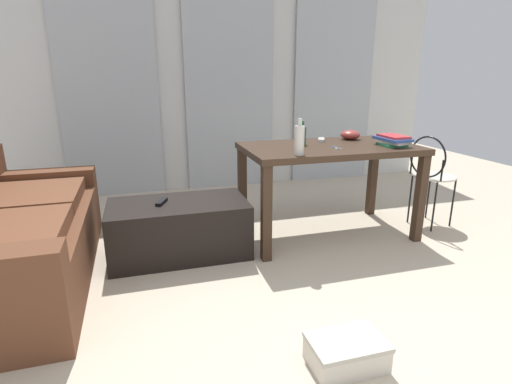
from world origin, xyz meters
name	(u,v)px	position (x,y,z in m)	size (l,w,h in m)	color
ground_plane	(294,256)	(0.00, 1.44, 0.00)	(8.82, 8.82, 0.00)	beige
wall_back	(228,76)	(0.00, 3.67, 1.34)	(5.34, 0.10, 2.69)	silver
curtains	(230,91)	(0.00, 3.59, 1.17)	(3.80, 0.03, 2.33)	#B2B7BC
couch	(7,239)	(-1.96, 1.61, 0.31)	(0.92, 1.92, 0.80)	brown
coffee_table	(179,228)	(-0.84, 1.73, 0.21)	(1.04, 0.57, 0.42)	black
craft_table	(329,158)	(0.44, 1.79, 0.68)	(1.43, 0.81, 0.79)	#382619
wire_chair	(431,170)	(1.41, 1.71, 0.53)	(0.37, 0.40, 0.84)	silver
bottle_near	(302,135)	(0.23, 1.90, 0.86)	(0.07, 0.07, 0.20)	#195B2D
bottle_far	(299,140)	(0.04, 1.49, 0.90)	(0.08, 0.08, 0.26)	beige
bowl	(350,135)	(0.77, 2.04, 0.83)	(0.18, 0.18, 0.08)	#9E3833
book_stack	(393,140)	(0.93, 1.63, 0.83)	(0.21, 0.31, 0.09)	#2D7F56
tv_remote_on_table	(321,140)	(0.47, 2.02, 0.80)	(0.05, 0.15, 0.02)	#B7B7B2
scissors	(336,148)	(0.43, 1.67, 0.79)	(0.06, 0.11, 0.00)	#9EA0A5
tv_remote_primary	(162,202)	(-0.95, 1.75, 0.43)	(0.04, 0.16, 0.02)	black
shoebox	(346,352)	(-0.20, 0.25, 0.07)	(0.36, 0.24, 0.14)	beige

